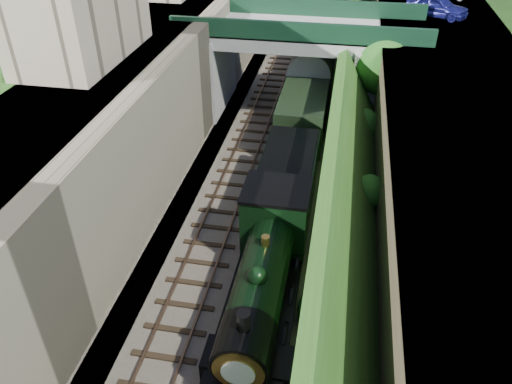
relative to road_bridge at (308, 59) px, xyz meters
name	(u,v)px	position (x,y,z in m)	size (l,w,h in m)	color
trackbed	(284,137)	(-0.94, -4.00, -3.98)	(10.00, 90.00, 0.20)	#473F38
retaining_wall	(200,83)	(-6.44, -4.00, -0.58)	(1.00, 90.00, 7.00)	#756B56
street_plateau_left	(147,79)	(-9.94, -4.00, -0.58)	(6.00, 90.00, 7.00)	#262628
street_plateau_right	(444,106)	(8.56, -4.00, -0.95)	(8.00, 90.00, 6.25)	#262628
embankment_slope	(365,106)	(3.99, -3.86, -1.41)	(4.65, 90.00, 6.36)	#1E4714
track_left	(254,133)	(-2.94, -4.00, -3.83)	(2.50, 90.00, 0.20)	black
track_right	(302,137)	(0.26, -4.00, -3.83)	(2.50, 90.00, 0.20)	black
road_bridge	(308,59)	(0.00, 0.00, 0.00)	(16.00, 6.40, 7.25)	gray
building_near	(80,16)	(-10.44, -10.00, 4.92)	(4.00, 8.00, 4.00)	gray
tree	(385,67)	(4.97, -2.32, 0.57)	(3.60, 3.80, 6.60)	black
car_blue	(437,6)	(8.26, 3.76, 2.88)	(1.66, 4.14, 1.41)	navy
locomotive	(264,274)	(0.26, -18.73, -2.18)	(3.10, 10.22, 3.83)	black
tender	(288,180)	(0.26, -11.37, -2.46)	(2.70, 6.00, 3.05)	black
coach_front	(311,81)	(0.26, 1.23, -2.03)	(2.90, 18.00, 3.70)	black
coach_middle	(328,12)	(0.26, 20.03, -2.03)	(2.90, 18.00, 3.70)	black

